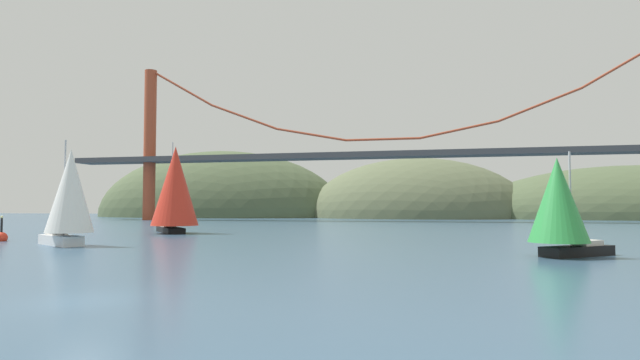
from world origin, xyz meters
name	(u,v)px	position (x,y,z in m)	size (l,w,h in m)	color
ground_plane	(85,301)	(0.00, 0.00, 0.00)	(360.00, 360.00, 0.00)	#385670
headland_right	(631,219)	(60.00, 135.00, 0.00)	(83.10, 44.00, 27.60)	#4C5B3D
headland_left	(219,217)	(-55.00, 135.00, 0.00)	(79.42, 44.00, 40.38)	#4C5B3D
headland_center	(416,218)	(5.00, 135.00, 0.00)	(63.24, 44.00, 33.62)	#5B6647
suspension_bridge	(382,148)	(0.00, 95.00, 15.51)	(145.89, 6.00, 35.71)	#A34228
sailboat_white_mainsail	(69,195)	(-17.73, 21.30, 4.23)	(7.05, 5.72, 8.87)	white
sailboat_scarlet_sail	(175,188)	(-19.14, 41.45, 5.51)	(9.11, 9.86, 11.17)	black
sailboat_green_sail	(559,204)	(19.66, 20.53, 3.45)	(6.68, 6.24, 6.92)	black
channel_buoy	(1,237)	(-28.24, 25.31, 0.37)	(1.10, 1.10, 2.64)	red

